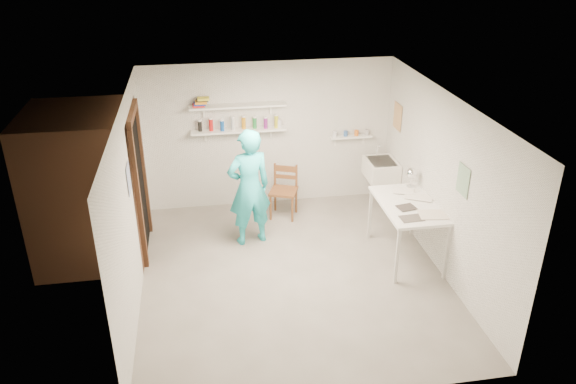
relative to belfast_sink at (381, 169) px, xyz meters
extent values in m
cube|color=slate|center=(-1.75, -1.70, -0.71)|extent=(4.00, 4.50, 0.02)
cube|color=silver|center=(-1.75, -1.70, 1.71)|extent=(4.00, 4.50, 0.02)
cube|color=silver|center=(-1.75, 0.56, 0.50)|extent=(4.00, 0.02, 2.40)
cube|color=silver|center=(-1.75, -3.96, 0.50)|extent=(4.00, 0.02, 2.40)
cube|color=silver|center=(-3.76, -1.70, 0.50)|extent=(0.02, 4.50, 2.40)
cube|color=silver|center=(0.26, -1.70, 0.50)|extent=(0.02, 4.50, 2.40)
cube|color=black|center=(-3.74, -0.65, 0.30)|extent=(0.02, 0.90, 2.00)
cube|color=brown|center=(-4.45, -0.65, 0.35)|extent=(1.40, 1.50, 2.10)
cube|color=brown|center=(-3.72, -0.65, 1.35)|extent=(0.06, 1.05, 0.10)
cube|color=brown|center=(-3.72, -1.15, 0.30)|extent=(0.06, 0.10, 2.00)
cube|color=brown|center=(-3.72, -0.15, 0.30)|extent=(0.06, 0.10, 2.00)
cube|color=white|center=(-2.25, 0.43, 0.65)|extent=(1.50, 0.22, 0.03)
cube|color=white|center=(-2.25, 0.43, 1.05)|extent=(1.50, 0.22, 0.03)
cube|color=white|center=(-0.40, 0.47, 0.42)|extent=(0.70, 0.14, 0.03)
cube|color=#334C7F|center=(-3.74, -1.65, 0.85)|extent=(0.01, 0.28, 0.36)
cube|color=#995933|center=(0.24, 0.10, 0.85)|extent=(0.01, 0.34, 0.42)
cube|color=#3F724C|center=(0.24, -2.25, 0.80)|extent=(0.01, 0.30, 0.38)
cube|color=white|center=(0.00, 0.00, 0.00)|extent=(0.48, 0.60, 0.30)
imported|color=#2AC8D3|center=(-2.22, -0.72, 0.18)|extent=(0.73, 0.57, 1.76)
cylinder|color=beige|center=(-2.16, -0.51, 0.48)|extent=(0.32, 0.11, 0.32)
cube|color=brown|center=(-1.61, -0.02, -0.26)|extent=(0.53, 0.52, 0.89)
cube|color=white|center=(-0.11, -1.53, -0.28)|extent=(0.76, 1.27, 0.85)
sphere|color=white|center=(0.10, -1.02, 0.37)|extent=(0.16, 0.16, 0.16)
cylinder|color=black|center=(-2.86, 0.43, 0.75)|extent=(0.06, 0.06, 0.17)
cylinder|color=red|center=(-2.69, 0.43, 0.75)|extent=(0.06, 0.06, 0.17)
cylinder|color=blue|center=(-2.51, 0.43, 0.75)|extent=(0.06, 0.06, 0.17)
cylinder|color=white|center=(-2.34, 0.43, 0.75)|extent=(0.06, 0.06, 0.17)
cylinder|color=orange|center=(-2.16, 0.43, 0.75)|extent=(0.06, 0.06, 0.17)
cylinder|color=#268C3F|center=(-1.99, 0.43, 0.75)|extent=(0.06, 0.06, 0.17)
cylinder|color=#8C268C|center=(-1.81, 0.43, 0.75)|extent=(0.06, 0.06, 0.17)
cylinder|color=gold|center=(-1.64, 0.43, 0.75)|extent=(0.06, 0.06, 0.17)
cube|color=red|center=(-2.85, 0.43, 1.08)|extent=(0.18, 0.14, 0.03)
cube|color=#1933A5|center=(-2.83, 0.43, 1.11)|extent=(0.18, 0.14, 0.03)
cube|color=orange|center=(-2.81, 0.43, 1.14)|extent=(0.18, 0.14, 0.03)
cube|color=black|center=(-2.79, 0.43, 1.16)|extent=(0.18, 0.14, 0.03)
cube|color=yellow|center=(-2.77, 0.43, 1.19)|extent=(0.18, 0.14, 0.03)
cylinder|color=silver|center=(-0.61, 0.47, 0.48)|extent=(0.07, 0.07, 0.09)
cylinder|color=#335999|center=(-0.47, 0.47, 0.48)|extent=(0.07, 0.07, 0.09)
cylinder|color=orange|center=(-0.33, 0.47, 0.48)|extent=(0.07, 0.07, 0.09)
cylinder|color=#999999|center=(-0.19, 0.47, 0.48)|extent=(0.07, 0.07, 0.09)
cube|color=silver|center=(-0.11, -1.53, 0.15)|extent=(0.30, 0.22, 0.00)
cube|color=#4C4742|center=(-0.11, -1.53, 0.16)|extent=(0.30, 0.22, 0.00)
cube|color=beige|center=(-0.11, -1.53, 0.16)|extent=(0.30, 0.22, 0.00)
cube|color=#383330|center=(-0.11, -1.53, 0.16)|extent=(0.30, 0.22, 0.00)
cube|color=silver|center=(-0.11, -1.53, 0.17)|extent=(0.30, 0.22, 0.00)
cube|color=silver|center=(-0.11, -1.53, 0.17)|extent=(0.30, 0.22, 0.00)
camera|label=1|loc=(-2.87, -7.98, 3.61)|focal=35.00mm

